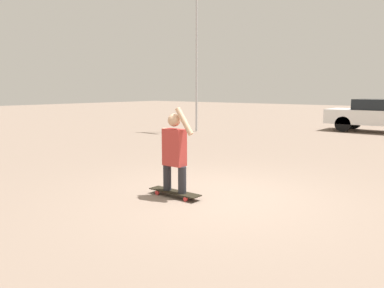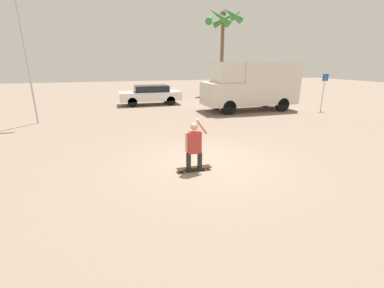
{
  "view_description": "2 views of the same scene",
  "coord_description": "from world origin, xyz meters",
  "px_view_note": "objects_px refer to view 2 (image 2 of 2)",
  "views": [
    {
      "loc": [
        3.54,
        -5.17,
        1.83
      ],
      "look_at": [
        -0.86,
        0.38,
        0.8
      ],
      "focal_mm": 35.0,
      "sensor_mm": 36.0,
      "label": 1
    },
    {
      "loc": [
        -2.66,
        -7.06,
        3.01
      ],
      "look_at": [
        -0.59,
        -0.26,
        0.76
      ],
      "focal_mm": 24.0,
      "sensor_mm": 36.0,
      "label": 2
    }
  ],
  "objects_px": {
    "parked_car_white": "(150,94)",
    "palm_tree_near_van": "(224,22)",
    "street_sign": "(324,87)",
    "camper_van": "(252,84)",
    "flagpole": "(25,42)",
    "person_skateboarder": "(194,144)",
    "skateboard": "(194,168)"
  },
  "relations": [
    {
      "from": "camper_van",
      "to": "person_skateboarder",
      "type": "bearing_deg",
      "value": -127.69
    },
    {
      "from": "skateboard",
      "to": "parked_car_white",
      "type": "bearing_deg",
      "value": 87.25
    },
    {
      "from": "person_skateboarder",
      "to": "palm_tree_near_van",
      "type": "relative_size",
      "value": 0.18
    },
    {
      "from": "parked_car_white",
      "to": "flagpole",
      "type": "distance_m",
      "value": 8.59
    },
    {
      "from": "parked_car_white",
      "to": "palm_tree_near_van",
      "type": "relative_size",
      "value": 0.56
    },
    {
      "from": "flagpole",
      "to": "palm_tree_near_van",
      "type": "bearing_deg",
      "value": 33.33
    },
    {
      "from": "street_sign",
      "to": "palm_tree_near_van",
      "type": "bearing_deg",
      "value": 103.78
    },
    {
      "from": "skateboard",
      "to": "person_skateboarder",
      "type": "distance_m",
      "value": 0.75
    },
    {
      "from": "camper_van",
      "to": "flagpole",
      "type": "height_order",
      "value": "flagpole"
    },
    {
      "from": "skateboard",
      "to": "street_sign",
      "type": "distance_m",
      "value": 13.28
    },
    {
      "from": "camper_van",
      "to": "street_sign",
      "type": "distance_m",
      "value": 4.69
    },
    {
      "from": "skateboard",
      "to": "palm_tree_near_van",
      "type": "xyz_separation_m",
      "value": [
        8.49,
        17.81,
        6.58
      ]
    },
    {
      "from": "street_sign",
      "to": "parked_car_white",
      "type": "bearing_deg",
      "value": 151.01
    },
    {
      "from": "camper_van",
      "to": "flagpole",
      "type": "distance_m",
      "value": 12.73
    },
    {
      "from": "person_skateboarder",
      "to": "street_sign",
      "type": "distance_m",
      "value": 13.22
    },
    {
      "from": "parked_car_white",
      "to": "street_sign",
      "type": "bearing_deg",
      "value": -28.99
    },
    {
      "from": "parked_car_white",
      "to": "flagpole",
      "type": "relative_size",
      "value": 0.65
    },
    {
      "from": "person_skateboarder",
      "to": "camper_van",
      "type": "height_order",
      "value": "camper_van"
    },
    {
      "from": "flagpole",
      "to": "street_sign",
      "type": "distance_m",
      "value": 17.21
    },
    {
      "from": "parked_car_white",
      "to": "palm_tree_near_van",
      "type": "height_order",
      "value": "palm_tree_near_van"
    },
    {
      "from": "camper_van",
      "to": "palm_tree_near_van",
      "type": "xyz_separation_m",
      "value": [
        1.85,
        9.22,
        4.98
      ]
    },
    {
      "from": "palm_tree_near_van",
      "to": "parked_car_white",
      "type": "bearing_deg",
      "value": -148.32
    },
    {
      "from": "camper_van",
      "to": "flagpole",
      "type": "relative_size",
      "value": 0.88
    },
    {
      "from": "flagpole",
      "to": "person_skateboarder",
      "type": "bearing_deg",
      "value": -54.82
    },
    {
      "from": "skateboard",
      "to": "person_skateboarder",
      "type": "relative_size",
      "value": 0.69
    },
    {
      "from": "parked_car_white",
      "to": "palm_tree_near_van",
      "type": "distance_m",
      "value": 10.96
    },
    {
      "from": "parked_car_white",
      "to": "street_sign",
      "type": "xyz_separation_m",
      "value": [
        10.48,
        -5.8,
        0.74
      ]
    },
    {
      "from": "person_skateboarder",
      "to": "parked_car_white",
      "type": "height_order",
      "value": "person_skateboarder"
    },
    {
      "from": "camper_van",
      "to": "parked_car_white",
      "type": "height_order",
      "value": "camper_van"
    },
    {
      "from": "person_skateboarder",
      "to": "flagpole",
      "type": "relative_size",
      "value": 0.21
    },
    {
      "from": "parked_car_white",
      "to": "flagpole",
      "type": "xyz_separation_m",
      "value": [
        -6.51,
        -4.6,
        3.2
      ]
    },
    {
      "from": "camper_van",
      "to": "palm_tree_near_van",
      "type": "bearing_deg",
      "value": 78.64
    }
  ]
}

